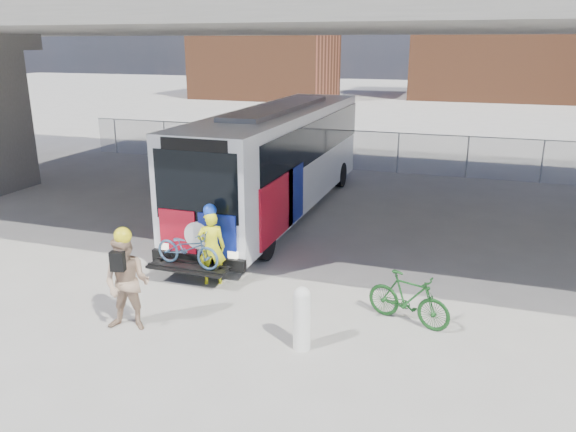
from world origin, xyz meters
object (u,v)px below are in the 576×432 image
at_px(bus, 279,152).
at_px(cyclist_hivis, 211,246).
at_px(bike_parked, 408,299).
at_px(bollard, 302,316).
at_px(cyclist_tan, 127,282).

distance_m(bus, cyclist_hivis, 6.44).
xyz_separation_m(bus, cyclist_hivis, (0.51, -6.32, -1.13)).
relative_size(cyclist_hivis, bike_parked, 1.09).
xyz_separation_m(cyclist_hivis, bike_parked, (4.81, -0.53, -0.42)).
distance_m(bus, bike_parked, 8.81).
bearing_deg(bike_parked, bollard, 152.31).
bearing_deg(bike_parked, cyclist_hivis, 102.32).
relative_size(bus, bike_parked, 6.98).
height_order(bus, cyclist_tan, bus).
height_order(bollard, bike_parked, bollard).
bearing_deg(bollard, bike_parked, 43.70).
distance_m(bollard, cyclist_tan, 3.63).
bearing_deg(bus, cyclist_hivis, -85.40).
bearing_deg(cyclist_hivis, bus, -110.77).
distance_m(bollard, cyclist_hivis, 3.77).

